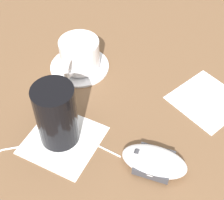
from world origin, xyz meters
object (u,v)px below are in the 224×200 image
object	(u,v)px
coffee_cup	(79,54)
computer_mouse	(154,161)
saucer	(80,66)
drinking_glass	(56,115)

from	to	relation	value
coffee_cup	computer_mouse	distance (m)	0.27
saucer	computer_mouse	bearing A→B (deg)	131.16
drinking_glass	computer_mouse	bearing A→B (deg)	170.84
coffee_cup	drinking_glass	size ratio (longest dim) A/B	0.94
drinking_glass	coffee_cup	bearing A→B (deg)	-86.22
saucer	coffee_cup	size ratio (longest dim) A/B	1.13
coffee_cup	drinking_glass	distance (m)	0.18
computer_mouse	drinking_glass	xyz separation A→B (m)	(0.17, -0.03, 0.04)
saucer	drinking_glass	size ratio (longest dim) A/B	1.06
computer_mouse	drinking_glass	size ratio (longest dim) A/B	0.98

